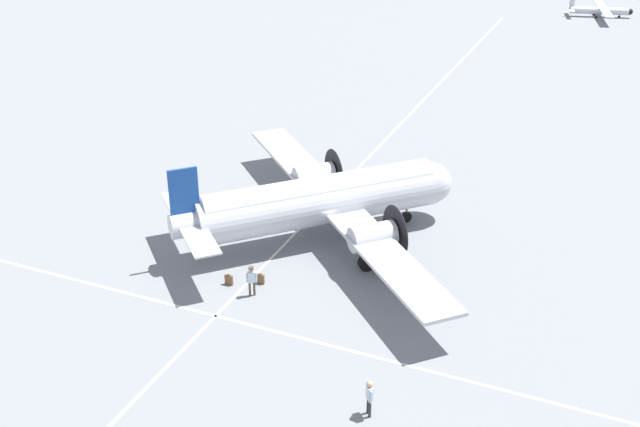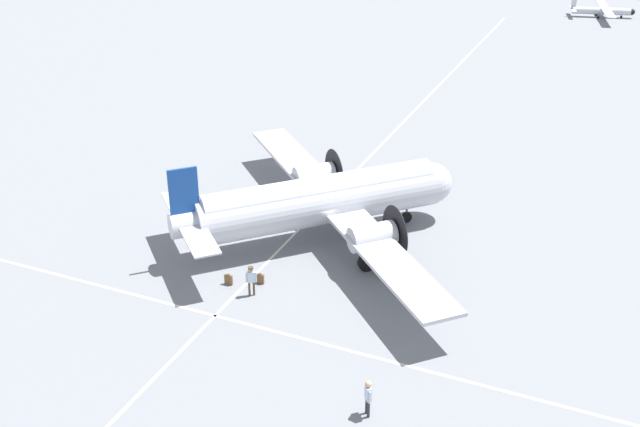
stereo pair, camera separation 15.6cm
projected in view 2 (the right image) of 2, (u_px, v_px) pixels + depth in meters
ground_plane at (320, 239)px, 47.76m from camera, size 300.00×300.00×0.00m
apron_line_eastwest at (244, 323)px, 39.98m from camera, size 120.00×0.16×0.01m
apron_line_northsouth at (295, 234)px, 48.35m from camera, size 0.16×120.00×0.01m
airliner_main at (327, 199)px, 46.74m from camera, size 19.81×19.63×5.89m
crew_foreground at (368, 395)px, 33.46m from camera, size 0.42×0.51×1.80m
passenger_boarding at (251, 278)px, 41.79m from camera, size 0.52×0.39×1.72m
suitcase_near_door at (260, 279)px, 43.19m from camera, size 0.42×0.13×0.61m
suitcase_upright_spare at (229, 280)px, 43.09m from camera, size 0.46×0.12×0.63m
light_aircraft_distant at (603, 11)px, 97.36m from camera, size 7.74×10.19×1.98m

